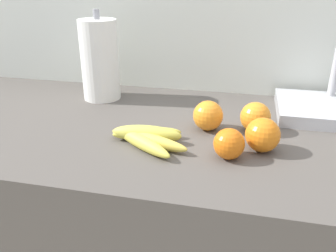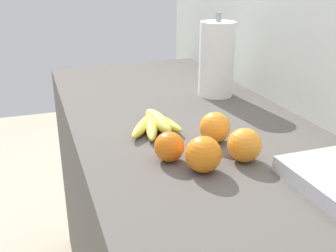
{
  "view_description": "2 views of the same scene",
  "coord_description": "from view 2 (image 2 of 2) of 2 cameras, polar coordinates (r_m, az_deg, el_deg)",
  "views": [
    {
      "loc": [
        0.21,
        -0.86,
        1.32
      ],
      "look_at": [
        0.03,
        -0.08,
        0.98
      ],
      "focal_mm": 37.74,
      "sensor_mm": 36.0,
      "label": 1
    },
    {
      "loc": [
        0.98,
        -0.42,
        1.36
      ],
      "look_at": [
        0.11,
        -0.12,
        0.99
      ],
      "focal_mm": 42.88,
      "sensor_mm": 36.0,
      "label": 2
    }
  ],
  "objects": [
    {
      "name": "wall_back",
      "position": [
        1.44,
        17.21,
        -8.93
      ],
      "size": [
        2.12,
        0.06,
        1.3
      ],
      "primitive_type": "cube",
      "color": "silver",
      "rests_on": "ground"
    },
    {
      "name": "banana_bunch",
      "position": [
        1.12,
        -1.92,
        0.48
      ],
      "size": [
        0.21,
        0.16,
        0.04
      ],
      "color": "#DFD14C",
      "rests_on": "counter"
    },
    {
      "name": "orange_right",
      "position": [
        0.94,
        10.81,
        -2.68
      ],
      "size": [
        0.08,
        0.08,
        0.08
      ],
      "primitive_type": "sphere",
      "color": "orange",
      "rests_on": "counter"
    },
    {
      "name": "orange_back_right",
      "position": [
        1.03,
        6.68,
        -0.2
      ],
      "size": [
        0.08,
        0.08,
        0.08
      ],
      "primitive_type": "sphere",
      "color": "orange",
      "rests_on": "counter"
    },
    {
      "name": "orange_center",
      "position": [
        0.88,
        5.05,
        -4.04
      ],
      "size": [
        0.08,
        0.08,
        0.08
      ],
      "primitive_type": "sphere",
      "color": "orange",
      "rests_on": "counter"
    },
    {
      "name": "orange_far_right",
      "position": [
        0.93,
        0.18,
        -2.96
      ],
      "size": [
        0.07,
        0.07,
        0.07
      ],
      "primitive_type": "sphere",
      "color": "orange",
      "rests_on": "counter"
    },
    {
      "name": "paper_towel_roll",
      "position": [
        1.41,
        6.92,
        9.39
      ],
      "size": [
        0.12,
        0.12,
        0.28
      ],
      "color": "white",
      "rests_on": "counter"
    }
  ]
}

